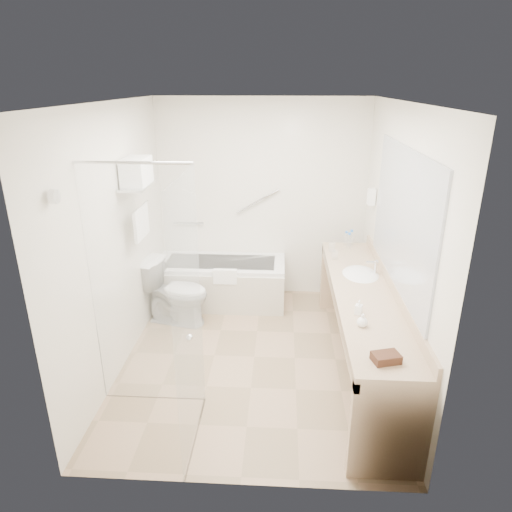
# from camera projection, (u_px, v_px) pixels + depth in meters

# --- Properties ---
(floor) EXTENTS (3.20, 3.20, 0.00)m
(floor) POSITION_uv_depth(u_px,v_px,m) (254.00, 357.00, 4.71)
(floor) COLOR #A28364
(floor) RESTS_ON ground
(ceiling) EXTENTS (2.60, 3.20, 0.10)m
(ceiling) POSITION_uv_depth(u_px,v_px,m) (254.00, 102.00, 3.81)
(ceiling) COLOR silver
(ceiling) RESTS_ON wall_back
(wall_back) EXTENTS (2.60, 0.10, 2.50)m
(wall_back) POSITION_uv_depth(u_px,v_px,m) (262.00, 201.00, 5.75)
(wall_back) COLOR silver
(wall_back) RESTS_ON ground
(wall_front) EXTENTS (2.60, 0.10, 2.50)m
(wall_front) POSITION_uv_depth(u_px,v_px,m) (238.00, 330.00, 2.77)
(wall_front) COLOR silver
(wall_front) RESTS_ON ground
(wall_left) EXTENTS (0.10, 3.20, 2.50)m
(wall_left) POSITION_uv_depth(u_px,v_px,m) (118.00, 240.00, 4.33)
(wall_left) COLOR silver
(wall_left) RESTS_ON ground
(wall_right) EXTENTS (0.10, 3.20, 2.50)m
(wall_right) POSITION_uv_depth(u_px,v_px,m) (395.00, 245.00, 4.19)
(wall_right) COLOR silver
(wall_right) RESTS_ON ground
(bathtub) EXTENTS (1.60, 0.73, 0.59)m
(bathtub) POSITION_uv_depth(u_px,v_px,m) (221.00, 282.00, 5.79)
(bathtub) COLOR white
(bathtub) RESTS_ON floor
(grab_bar_short) EXTENTS (0.40, 0.03, 0.03)m
(grab_bar_short) POSITION_uv_depth(u_px,v_px,m) (188.00, 223.00, 5.87)
(grab_bar_short) COLOR silver
(grab_bar_short) RESTS_ON wall_back
(grab_bar_long) EXTENTS (0.53, 0.03, 0.33)m
(grab_bar_long) POSITION_uv_depth(u_px,v_px,m) (258.00, 201.00, 5.71)
(grab_bar_long) COLOR silver
(grab_bar_long) RESTS_ON wall_back
(shower_enclosure) EXTENTS (0.96, 0.91, 2.11)m
(shower_enclosure) POSITION_uv_depth(u_px,v_px,m) (165.00, 304.00, 3.50)
(shower_enclosure) COLOR silver
(shower_enclosure) RESTS_ON floor
(towel_shelf) EXTENTS (0.24, 0.55, 0.81)m
(towel_shelf) POSITION_uv_depth(u_px,v_px,m) (137.00, 180.00, 4.47)
(towel_shelf) COLOR silver
(towel_shelf) RESTS_ON wall_left
(vanity_counter) EXTENTS (0.55, 2.70, 0.95)m
(vanity_counter) POSITION_uv_depth(u_px,v_px,m) (362.00, 311.00, 4.28)
(vanity_counter) COLOR tan
(vanity_counter) RESTS_ON floor
(sink) EXTENTS (0.40, 0.52, 0.14)m
(sink) POSITION_uv_depth(u_px,v_px,m) (360.00, 277.00, 4.59)
(sink) COLOR white
(sink) RESTS_ON vanity_counter
(faucet) EXTENTS (0.03, 0.03, 0.14)m
(faucet) POSITION_uv_depth(u_px,v_px,m) (376.00, 267.00, 4.54)
(faucet) COLOR silver
(faucet) RESTS_ON vanity_counter
(mirror) EXTENTS (0.02, 2.00, 1.20)m
(mirror) POSITION_uv_depth(u_px,v_px,m) (402.00, 218.00, 3.94)
(mirror) COLOR #A4A8B0
(mirror) RESTS_ON wall_right
(hairdryer_unit) EXTENTS (0.08, 0.10, 0.18)m
(hairdryer_unit) POSITION_uv_depth(u_px,v_px,m) (371.00, 197.00, 5.10)
(hairdryer_unit) COLOR white
(hairdryer_unit) RESTS_ON wall_right
(toilet) EXTENTS (0.84, 0.59, 0.75)m
(toilet) POSITION_uv_depth(u_px,v_px,m) (176.00, 292.00, 5.27)
(toilet) COLOR white
(toilet) RESTS_ON floor
(amenity_basket) EXTENTS (0.21, 0.17, 0.06)m
(amenity_basket) POSITION_uv_depth(u_px,v_px,m) (386.00, 358.00, 3.14)
(amenity_basket) COLOR #3F2216
(amenity_basket) RESTS_ON vanity_counter
(soap_bottle_a) EXTENTS (0.10, 0.14, 0.06)m
(soap_bottle_a) POSITION_uv_depth(u_px,v_px,m) (358.00, 311.00, 3.78)
(soap_bottle_a) COLOR white
(soap_bottle_a) RESTS_ON vanity_counter
(soap_bottle_b) EXTENTS (0.12, 0.13, 0.09)m
(soap_bottle_b) POSITION_uv_depth(u_px,v_px,m) (362.00, 322.00, 3.58)
(soap_bottle_b) COLOR white
(soap_bottle_b) RESTS_ON vanity_counter
(water_bottle_left) EXTENTS (0.05, 0.05, 0.17)m
(water_bottle_left) POSITION_uv_depth(u_px,v_px,m) (346.00, 239.00, 5.34)
(water_bottle_left) COLOR silver
(water_bottle_left) RESTS_ON vanity_counter
(water_bottle_mid) EXTENTS (0.06, 0.06, 0.19)m
(water_bottle_mid) POSITION_uv_depth(u_px,v_px,m) (349.00, 241.00, 5.25)
(water_bottle_mid) COLOR silver
(water_bottle_mid) RESTS_ON vanity_counter
(water_bottle_right) EXTENTS (0.06, 0.06, 0.19)m
(water_bottle_right) POSITION_uv_depth(u_px,v_px,m) (351.00, 238.00, 5.34)
(water_bottle_right) COLOR silver
(water_bottle_right) RESTS_ON vanity_counter
(drinking_glass_near) EXTENTS (0.09, 0.09, 0.10)m
(drinking_glass_near) POSITION_uv_depth(u_px,v_px,m) (332.00, 247.00, 5.17)
(drinking_glass_near) COLOR silver
(drinking_glass_near) RESTS_ON vanity_counter
(drinking_glass_far) EXTENTS (0.08, 0.08, 0.09)m
(drinking_glass_far) POSITION_uv_depth(u_px,v_px,m) (335.00, 255.00, 4.95)
(drinking_glass_far) COLOR silver
(drinking_glass_far) RESTS_ON vanity_counter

